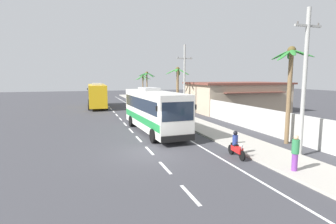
{
  "coord_description": "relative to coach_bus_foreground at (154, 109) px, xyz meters",
  "views": [
    {
      "loc": [
        -4.01,
        -15.75,
        4.76
      ],
      "look_at": [
        3.11,
        6.4,
        1.7
      ],
      "focal_mm": 28.45,
      "sensor_mm": 36.0,
      "label": 1
    }
  ],
  "objects": [
    {
      "name": "motorcycle_trailing",
      "position": [
        2.78,
        -8.7,
        -1.34
      ],
      "size": [
        0.56,
        1.96,
        1.57
      ],
      "color": "black",
      "rests_on": "ground"
    },
    {
      "name": "utility_pole_nearest",
      "position": [
        6.62,
        -9.66,
        2.55
      ],
      "size": [
        1.87,
        0.24,
        8.71
      ],
      "color": "#9E9E99",
      "rests_on": "ground"
    },
    {
      "name": "pedestrian_near_kerb",
      "position": [
        4.18,
        9.99,
        -0.98
      ],
      "size": [
        0.36,
        0.36,
        1.67
      ],
      "rotation": [
        0.0,
        0.0,
        4.44
      ],
      "color": "#2D7A47",
      "rests_on": "sidewalk_kerb"
    },
    {
      "name": "sidewalk_kerb",
      "position": [
        4.98,
        3.58,
        -1.91
      ],
      "size": [
        3.2,
        90.0,
        0.14
      ],
      "primitive_type": "cube",
      "color": "#A8A399",
      "rests_on": "ground"
    },
    {
      "name": "palm_third",
      "position": [
        6.55,
        12.05,
        2.27
      ],
      "size": [
        3.54,
        3.33,
        6.12
      ],
      "color": "brown",
      "rests_on": "ground"
    },
    {
      "name": "motorcycle_beside_bus",
      "position": [
        2.51,
        9.98,
        -1.32
      ],
      "size": [
        0.56,
        1.96,
        1.65
      ],
      "color": "black",
      "rests_on": "ground"
    },
    {
      "name": "roadside_building",
      "position": [
        14.73,
        10.3,
        0.05
      ],
      "size": [
        13.08,
        8.9,
        4.04
      ],
      "color": "tan",
      "rests_on": "ground"
    },
    {
      "name": "coach_bus_far_lane",
      "position": [
        -3.67,
        20.78,
        0.02
      ],
      "size": [
        3.09,
        10.88,
        3.85
      ],
      "color": "gold",
      "rests_on": "ground"
    },
    {
      "name": "palm_second",
      "position": [
        6.16,
        28.52,
        2.56
      ],
      "size": [
        3.4,
        3.46,
        5.84
      ],
      "color": "brown",
      "rests_on": "ground"
    },
    {
      "name": "boundary_wall",
      "position": [
        8.78,
        7.58,
        -0.93
      ],
      "size": [
        0.24,
        60.0,
        2.11
      ],
      "primitive_type": "cube",
      "color": "#B2B2AD",
      "rests_on": "ground"
    },
    {
      "name": "lane_markings",
      "position": [
        0.33,
        8.35,
        -1.98
      ],
      "size": [
        3.77,
        71.0,
        0.01
      ],
      "color": "white",
      "rests_on": "ground"
    },
    {
      "name": "pedestrian_midwalk",
      "position": [
        4.06,
        -11.96,
        -0.9
      ],
      "size": [
        0.36,
        0.36,
        1.8
      ],
      "rotation": [
        0.0,
        0.0,
        3.13
      ],
      "color": "#75388E",
      "rests_on": "sidewalk_kerb"
    },
    {
      "name": "palm_fourth",
      "position": [
        8.06,
        -6.95,
        2.84
      ],
      "size": [
        2.95,
        2.8,
        6.88
      ],
      "color": "brown",
      "rests_on": "ground"
    },
    {
      "name": "utility_pole_mid",
      "position": [
        6.73,
        9.97,
        2.6
      ],
      "size": [
        2.14,
        0.24,
        8.84
      ],
      "color": "#9E9E99",
      "rests_on": "ground"
    },
    {
      "name": "ground_plane",
      "position": [
        -1.82,
        -6.42,
        -1.98
      ],
      "size": [
        160.0,
        160.0,
        0.0
      ],
      "primitive_type": "plane",
      "color": "#3A3A3F"
    },
    {
      "name": "palm_nearest",
      "position": [
        6.34,
        33.08,
        1.98
      ],
      "size": [
        3.54,
        3.27,
        5.21
      ],
      "color": "brown",
      "rests_on": "ground"
    },
    {
      "name": "coach_bus_foreground",
      "position": [
        0.0,
        0.0,
        0.0
      ],
      "size": [
        3.41,
        10.95,
        3.82
      ],
      "color": "silver",
      "rests_on": "ground"
    }
  ]
}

